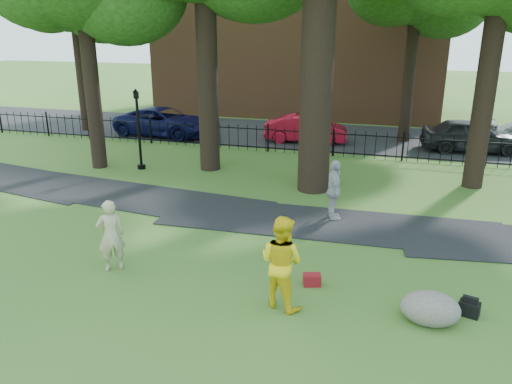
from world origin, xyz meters
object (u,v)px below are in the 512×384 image
(man, at_px, (282,262))
(red_sedan, at_px, (306,129))
(boulder, at_px, (431,306))
(lamppost, at_px, (139,130))
(woman, at_px, (111,235))

(man, relative_size, red_sedan, 0.49)
(man, xyz_separation_m, boulder, (2.97, 0.25, -0.66))
(red_sedan, bearing_deg, lamppost, 134.88)
(woman, distance_m, boulder, 7.24)
(woman, bearing_deg, red_sedan, -135.48)
(lamppost, bearing_deg, man, -71.08)
(woman, xyz_separation_m, red_sedan, (1.83, 14.81, -0.21))
(woman, distance_m, man, 4.27)
(woman, relative_size, red_sedan, 0.43)
(man, distance_m, lamppost, 11.69)
(boulder, xyz_separation_m, lamppost, (-10.90, 8.32, 1.25))
(boulder, bearing_deg, red_sedan, 109.76)
(boulder, bearing_deg, lamppost, 142.65)
(man, height_order, red_sedan, man)
(man, xyz_separation_m, red_sedan, (-2.42, 15.26, -0.33))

